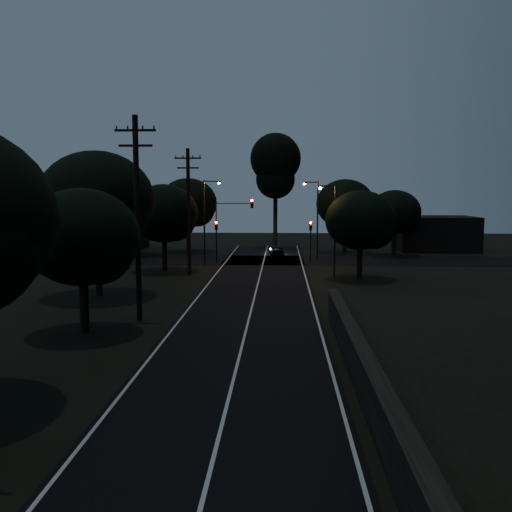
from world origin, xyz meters
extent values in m
plane|color=black|center=(0.00, 0.00, 0.00)|extent=(160.00, 160.00, 0.00)
cube|color=black|center=(0.00, 22.00, 0.01)|extent=(8.00, 70.00, 0.02)
cube|color=black|center=(0.00, 42.00, 0.01)|extent=(60.00, 8.00, 0.02)
cube|color=beige|center=(0.00, 22.00, 0.03)|extent=(0.12, 70.00, 0.01)
cube|color=beige|center=(-3.75, 22.00, 0.03)|extent=(0.12, 70.00, 0.01)
cube|color=beige|center=(3.75, 22.00, 0.03)|extent=(0.12, 70.00, 0.01)
cube|color=black|center=(4.60, 3.00, 0.75)|extent=(0.40, 26.00, 1.50)
cube|color=black|center=(4.60, 3.00, 1.55)|extent=(0.55, 26.00, 0.10)
cube|color=black|center=(8.00, 3.00, 0.60)|extent=(6.50, 26.00, 1.20)
cylinder|color=black|center=(-6.00, 15.00, 5.50)|extent=(0.30, 0.30, 11.00)
cube|color=black|center=(-6.00, 15.00, 10.20)|extent=(2.20, 0.12, 0.12)
cube|color=black|center=(-6.00, 15.00, 9.40)|extent=(1.80, 0.12, 0.12)
cylinder|color=black|center=(-6.00, 32.00, 5.25)|extent=(0.30, 0.30, 10.50)
cube|color=black|center=(-6.00, 32.00, 9.70)|extent=(2.20, 0.12, 0.12)
cube|color=black|center=(-6.00, 32.00, 8.90)|extent=(1.80, 0.12, 0.12)
cylinder|color=black|center=(-8.00, 12.00, 1.33)|extent=(0.44, 0.44, 2.66)
ellipsoid|color=black|center=(-8.00, 12.00, 4.77)|extent=(5.64, 5.64, 4.79)
sphere|color=black|center=(-7.01, 11.44, 4.21)|extent=(3.38, 3.38, 3.38)
cylinder|color=black|center=(-10.50, 22.00, 1.77)|extent=(0.44, 0.44, 3.54)
ellipsoid|color=black|center=(-10.50, 22.00, 6.41)|extent=(7.64, 7.64, 6.50)
sphere|color=black|center=(-9.16, 21.24, 5.64)|extent=(4.59, 4.59, 4.59)
cylinder|color=black|center=(-8.50, 34.00, 1.40)|extent=(0.44, 0.44, 2.81)
ellipsoid|color=black|center=(-8.50, 34.00, 5.06)|extent=(5.99, 5.99, 5.09)
sphere|color=black|center=(-7.45, 33.40, 4.46)|extent=(3.60, 3.60, 3.60)
cylinder|color=black|center=(-9.00, 50.00, 1.56)|extent=(0.44, 0.44, 3.12)
ellipsoid|color=black|center=(-9.00, 50.00, 5.63)|extent=(6.69, 6.69, 5.69)
sphere|color=black|center=(-7.83, 49.33, 4.96)|extent=(4.01, 4.01, 4.01)
cylinder|color=black|center=(-14.00, 46.00, 1.46)|extent=(0.44, 0.44, 2.91)
ellipsoid|color=black|center=(-14.00, 46.00, 5.21)|extent=(6.13, 6.13, 5.21)
sphere|color=black|center=(-12.93, 45.39, 4.60)|extent=(3.68, 3.68, 3.68)
cylinder|color=black|center=(9.00, 50.00, 1.53)|extent=(0.44, 0.44, 3.06)
ellipsoid|color=black|center=(9.00, 50.00, 5.54)|extent=(6.59, 6.59, 5.60)
sphere|color=black|center=(10.15, 49.34, 4.88)|extent=(3.96, 3.96, 3.96)
cylinder|color=black|center=(14.00, 47.00, 1.31)|extent=(0.44, 0.44, 2.63)
ellipsoid|color=black|center=(14.00, 47.00, 4.73)|extent=(5.60, 5.60, 4.76)
sphere|color=black|center=(14.98, 46.44, 4.17)|extent=(3.36, 3.36, 3.36)
cylinder|color=black|center=(8.00, 30.00, 1.31)|extent=(0.44, 0.44, 2.62)
ellipsoid|color=black|center=(8.00, 30.00, 4.70)|extent=(5.56, 5.56, 4.73)
sphere|color=black|center=(8.97, 29.44, 4.15)|extent=(3.34, 3.34, 3.34)
cylinder|color=black|center=(1.00, 55.00, 3.86)|extent=(0.50, 0.50, 7.71)
sphere|color=black|center=(1.00, 55.00, 10.94)|extent=(6.17, 6.17, 6.17)
sphere|color=black|center=(1.00, 55.00, 8.41)|extent=(4.77, 4.77, 4.77)
cube|color=black|center=(-20.00, 52.00, 2.20)|extent=(10.00, 8.00, 4.40)
cube|color=black|center=(20.00, 53.00, 2.00)|extent=(9.00, 7.00, 4.00)
cylinder|color=black|center=(-4.60, 40.00, 1.60)|extent=(0.12, 0.12, 3.20)
cube|color=black|center=(-4.60, 40.00, 3.65)|extent=(0.28, 0.22, 0.90)
sphere|color=#FF0705|center=(-4.60, 39.87, 3.95)|extent=(0.22, 0.22, 0.22)
cylinder|color=black|center=(4.60, 40.00, 1.60)|extent=(0.12, 0.12, 3.20)
cube|color=black|center=(4.60, 40.00, 3.65)|extent=(0.28, 0.22, 0.90)
sphere|color=#FF0705|center=(4.60, 39.87, 3.95)|extent=(0.22, 0.22, 0.22)
cylinder|color=black|center=(-4.60, 40.00, 2.50)|extent=(0.12, 0.12, 5.00)
cube|color=black|center=(-1.10, 40.00, 5.80)|extent=(0.28, 0.22, 0.90)
sphere|color=#FF0705|center=(-1.10, 39.87, 6.10)|extent=(0.22, 0.22, 0.22)
cube|color=black|center=(-2.85, 40.00, 5.80)|extent=(3.50, 0.08, 0.08)
cylinder|color=black|center=(-5.50, 38.00, 4.00)|extent=(0.16, 0.16, 8.00)
cube|color=black|center=(-4.80, 38.00, 7.90)|extent=(1.40, 0.10, 0.10)
cube|color=black|center=(-4.10, 38.00, 7.85)|extent=(0.35, 0.22, 0.12)
sphere|color=orange|center=(-4.10, 38.00, 7.75)|extent=(0.26, 0.26, 0.26)
cylinder|color=black|center=(5.50, 44.00, 4.00)|extent=(0.16, 0.16, 8.00)
cube|color=black|center=(4.80, 44.00, 7.90)|extent=(1.40, 0.10, 0.10)
cube|color=black|center=(4.10, 44.00, 7.85)|extent=(0.35, 0.22, 0.12)
sphere|color=orange|center=(4.10, 44.00, 7.75)|extent=(0.26, 0.26, 0.26)
cylinder|color=black|center=(6.00, 30.00, 3.75)|extent=(0.16, 0.16, 7.50)
cube|color=black|center=(5.40, 30.00, 7.40)|extent=(1.20, 0.10, 0.10)
cube|color=black|center=(4.80, 30.00, 7.35)|extent=(0.35, 0.22, 0.12)
sphere|color=orange|center=(4.80, 30.00, 7.25)|extent=(0.26, 0.26, 0.26)
imported|color=black|center=(1.29, 46.00, 0.58)|extent=(1.65, 3.52, 1.17)
camera|label=1|loc=(1.76, -15.37, 7.02)|focal=40.00mm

